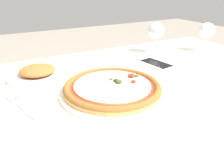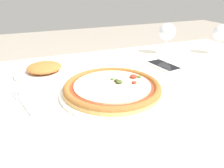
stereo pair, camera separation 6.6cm
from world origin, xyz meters
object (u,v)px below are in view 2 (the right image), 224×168
Objects in this scene: fork at (23,101)px; wine_glass_far_left at (167,33)px; dining_table at (161,108)px; pizza_plate at (112,88)px; wine_glass_far_right at (222,34)px; side_plate at (45,70)px; cell_phone at (164,66)px.

fork is 1.17× the size of wine_glass_far_left.
wine_glass_far_left is (0.65, 0.24, 0.10)m from fork.
wine_glass_far_left is at bearing 54.65° from dining_table.
fork is (-0.44, 0.05, 0.10)m from dining_table.
pizza_plate is (-0.19, 0.00, 0.11)m from dining_table.
dining_table is 7.28× the size of fork.
wine_glass_far_left reaches higher than fork.
side_plate is at bearing 176.29° from wine_glass_far_right.
pizza_plate is 2.31× the size of wine_glass_far_right.
pizza_plate reaches higher than fork.
wine_glass_far_right is at bearing 23.68° from dining_table.
wine_glass_far_right is 0.64× the size of side_plate.
cell_phone is (0.53, 0.09, 0.00)m from fork.
wine_glass_far_left is at bearing 36.17° from pizza_plate.
pizza_plate is 2.09× the size of cell_phone.
pizza_plate is 0.49m from wine_glass_far_left.
pizza_plate reaches higher than cell_phone.
pizza_plate is 1.89× the size of fork.
wine_glass_far_right is at bearing -3.71° from side_plate.
wine_glass_far_left reaches higher than wine_glass_far_right.
wine_glass_far_left reaches higher than dining_table.
cell_phone is (-0.11, -0.15, -0.09)m from wine_glass_far_left.
pizza_plate is 0.26m from fork.
wine_glass_far_right is (0.23, -0.10, -0.00)m from wine_glass_far_left.
dining_table is at bearing -0.66° from pizza_plate.
dining_table is 0.22m from pizza_plate.
pizza_plate is at bearing -54.52° from side_plate.
fork is at bearing 174.07° from dining_table.
pizza_plate is 1.47× the size of side_plate.
pizza_plate is at bearing 179.34° from dining_table.
dining_table is at bearing -34.22° from side_plate.
fork is at bearing -170.55° from cell_phone.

